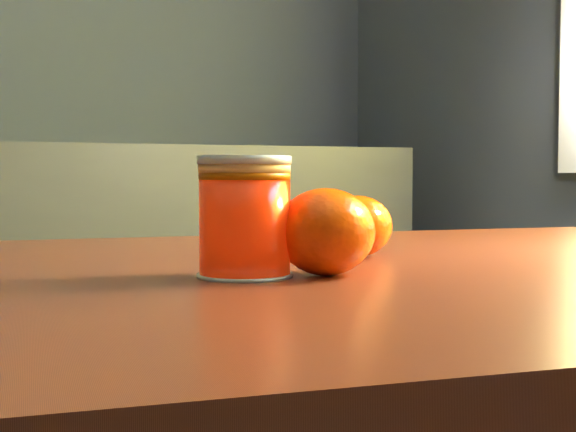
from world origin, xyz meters
name	(u,v)px	position (x,y,z in m)	size (l,w,h in m)	color
table	(335,382)	(0.85, 0.11, 0.66)	(1.08, 0.80, 0.76)	maroon
juice_glass	(245,217)	(0.75, 0.07, 0.81)	(0.07, 0.07, 0.09)	#F72404
orange_front	(326,232)	(0.81, 0.06, 0.79)	(0.08, 0.08, 0.07)	#FF4905
orange_back	(358,226)	(0.90, 0.17, 0.79)	(0.06, 0.06, 0.06)	#FF4905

